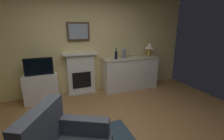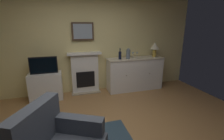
# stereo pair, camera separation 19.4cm
# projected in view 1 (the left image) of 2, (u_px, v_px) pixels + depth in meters

# --- Properties ---
(wall_rear) EXTENTS (6.15, 0.06, 2.95)m
(wall_rear) POSITION_uv_depth(u_px,v_px,m) (81.00, 37.00, 4.04)
(wall_rear) COLOR #EAD68C
(wall_rear) RESTS_ON ground_plane
(fireplace_unit) EXTENTS (0.87, 0.30, 1.10)m
(fireplace_unit) POSITION_uv_depth(u_px,v_px,m) (81.00, 73.00, 4.15)
(fireplace_unit) COLOR white
(fireplace_unit) RESTS_ON ground_plane
(framed_picture) EXTENTS (0.55, 0.04, 0.45)m
(framed_picture) POSITION_uv_depth(u_px,v_px,m) (78.00, 31.00, 3.91)
(framed_picture) COLOR #473323
(sideboard_cabinet) EXTENTS (1.57, 0.49, 0.91)m
(sideboard_cabinet) POSITION_uv_depth(u_px,v_px,m) (130.00, 73.00, 4.48)
(sideboard_cabinet) COLOR white
(sideboard_cabinet) RESTS_ON ground_plane
(table_lamp) EXTENTS (0.26, 0.26, 0.40)m
(table_lamp) POSITION_uv_depth(u_px,v_px,m) (149.00, 47.00, 4.49)
(table_lamp) COLOR #B79338
(table_lamp) RESTS_ON sideboard_cabinet
(wine_bottle) EXTENTS (0.08, 0.08, 0.29)m
(wine_bottle) POSITION_uv_depth(u_px,v_px,m) (116.00, 55.00, 4.14)
(wine_bottle) COLOR black
(wine_bottle) RESTS_ON sideboard_cabinet
(wine_glass_left) EXTENTS (0.07, 0.07, 0.16)m
(wine_glass_left) POSITION_uv_depth(u_px,v_px,m) (129.00, 53.00, 4.30)
(wine_glass_left) COLOR silver
(wine_glass_left) RESTS_ON sideboard_cabinet
(wine_glass_center) EXTENTS (0.07, 0.07, 0.16)m
(wine_glass_center) POSITION_uv_depth(u_px,v_px,m) (133.00, 53.00, 4.31)
(wine_glass_center) COLOR silver
(wine_glass_center) RESTS_ON sideboard_cabinet
(vase_decorative) EXTENTS (0.11, 0.11, 0.28)m
(vase_decorative) POSITION_uv_depth(u_px,v_px,m) (124.00, 53.00, 4.20)
(vase_decorative) COLOR slate
(vase_decorative) RESTS_ON sideboard_cabinet
(tv_cabinet) EXTENTS (0.75, 0.42, 0.66)m
(tv_cabinet) POSITION_uv_depth(u_px,v_px,m) (42.00, 88.00, 3.73)
(tv_cabinet) COLOR white
(tv_cabinet) RESTS_ON ground_plane
(tv_set) EXTENTS (0.62, 0.07, 0.40)m
(tv_set) POSITION_uv_depth(u_px,v_px,m) (39.00, 67.00, 3.57)
(tv_set) COLOR black
(tv_set) RESTS_ON tv_cabinet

